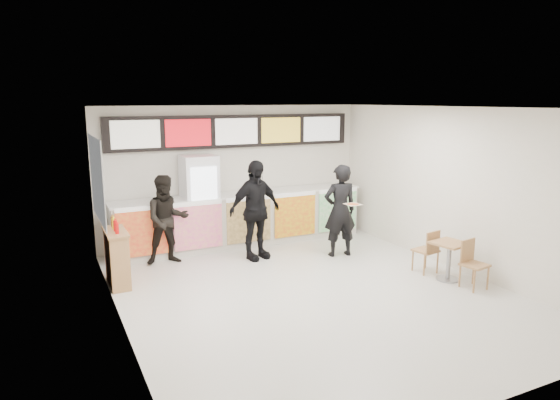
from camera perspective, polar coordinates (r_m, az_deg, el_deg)
floor at (r=8.38m, az=3.73°, el=-10.50°), size 7.00×7.00×0.00m
ceiling at (r=7.77m, az=4.02°, el=10.48°), size 7.00×7.00×0.00m
wall_back at (r=11.07m, az=-5.16°, el=2.94°), size 6.00×0.00×6.00m
wall_left at (r=6.99m, az=-18.05°, el=-2.60°), size 0.00×7.00×7.00m
wall_right at (r=9.76m, az=19.35°, el=1.20°), size 0.00×7.00×7.00m
service_counter at (r=10.87m, az=-4.31°, el=-2.18°), size 5.56×0.77×1.14m
menu_board at (r=10.89m, az=-5.09°, el=7.83°), size 5.50×0.14×0.70m
drinks_fridge at (r=10.49m, az=-9.13°, el=-0.39°), size 0.70×0.67×2.00m
mirror_panel at (r=9.33m, az=-20.22°, el=2.25°), size 0.01×2.00×1.50m
customer_main at (r=10.07m, az=6.87°, el=-1.22°), size 0.74×0.55×1.87m
customer_left at (r=9.79m, az=-12.78°, el=-2.22°), size 0.88×0.71×1.73m
customer_mid at (r=9.81m, az=-2.88°, el=-1.17°), size 1.23×0.72×1.97m
pizza_slice at (r=9.66m, az=8.34°, el=-0.44°), size 0.36×0.36×0.02m
cafe_table at (r=9.25m, az=18.78°, el=-5.85°), size 0.63×1.43×0.81m
condiment_ledge at (r=8.96m, az=-18.12°, el=-6.24°), size 0.35×0.86×1.15m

